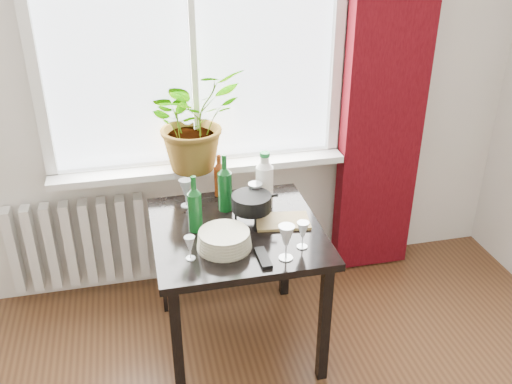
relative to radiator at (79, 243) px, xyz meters
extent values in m
cube|color=white|center=(0.75, 0.04, 1.22)|extent=(1.72, 0.08, 1.62)
cube|color=silver|center=(0.75, -0.03, 0.44)|extent=(1.72, 0.20, 0.04)
cube|color=#3B050A|center=(1.87, -0.06, 0.92)|extent=(0.50, 0.12, 2.56)
cube|color=silver|center=(0.00, 0.00, 0.00)|extent=(0.80, 0.10, 0.55)
cube|color=black|center=(0.85, -0.63, 0.34)|extent=(0.85, 0.85, 0.04)
cube|color=black|center=(0.48, -1.00, -0.03)|extent=(0.05, 0.05, 0.70)
cube|color=black|center=(0.48, -0.27, -0.03)|extent=(0.05, 0.05, 0.70)
cube|color=black|center=(1.21, -1.00, -0.03)|extent=(0.05, 0.05, 0.70)
cube|color=black|center=(1.21, -0.27, -0.03)|extent=(0.05, 0.05, 0.70)
imported|color=#1B681F|center=(0.72, -0.08, 0.76)|extent=(0.67, 0.63, 0.58)
cylinder|color=#BEBB9D|center=(0.76, -0.79, 0.40)|extent=(0.34, 0.34, 0.08)
cube|color=black|center=(0.92, -0.93, 0.37)|extent=(0.05, 0.17, 0.02)
cube|color=olive|center=(1.09, -0.63, 0.37)|extent=(0.30, 0.21, 0.01)
camera|label=1|loc=(0.39, -3.07, 1.86)|focal=40.00mm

